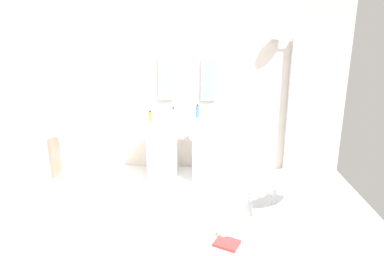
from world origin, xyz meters
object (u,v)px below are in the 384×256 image
Objects in this scene: magazine_red at (227,243)px; soap_bottle_blue at (198,112)px; soap_bottle_white at (173,113)px; coffee_mug at (223,234)px; lounge_chair at (275,182)px; shower_column at (291,104)px; soap_bottle_amber at (150,116)px; pedestal_sink_right at (207,146)px; towel_rack at (53,158)px; pedestal_sink_left at (163,145)px.

soap_bottle_blue reaches higher than magazine_red.
coffee_mug is at bearing -66.12° from soap_bottle_white.
shower_column is at bearing 71.17° from lounge_chair.
soap_bottle_white reaches higher than soap_bottle_amber.
pedestal_sink_right is 1.59m from coffee_mug.
lounge_chair is at bearing 77.08° from magazine_red.
towel_rack is at bearing -174.21° from magazine_red.
shower_column reaches higher than soap_bottle_white.
magazine_red is at bearing -73.41° from coffee_mug.
magazine_red is 1.49× the size of soap_bottle_white.
shower_column is at bearing 10.90° from pedestal_sink_left.
pedestal_sink_left is 0.49× the size of shower_column.
pedestal_sink_right is (0.66, 0.00, 0.00)m from pedestal_sink_left.
pedestal_sink_right is 0.94× the size of lounge_chair.
shower_column is at bearing 12.89° from soap_bottle_amber.
towel_rack is 4.78× the size of soap_bottle_blue.
coffee_mug is 0.45× the size of soap_bottle_blue.
lounge_chair is 7.31× the size of soap_bottle_amber.
towel_rack is 6.49× the size of soap_bottle_amber.
shower_column is 22.83× the size of coffee_mug.
lounge_chair is 1.13× the size of towel_rack.
shower_column is 2.48m from magazine_red.
soap_bottle_amber is at bearing 37.73° from towel_rack.
magazine_red is 2.64× the size of coffee_mug.
soap_bottle_blue is (0.51, 0.12, 0.50)m from pedestal_sink_left.
towel_rack reaches higher than coffee_mug.
shower_column is 14.01× the size of soap_bottle_amber.
towel_rack is 1.38m from soap_bottle_amber.
magazine_red is (0.90, -1.63, -0.48)m from pedestal_sink_left.
towel_rack is 2.22m from coffee_mug.
magazine_red is at bearing -61.15° from pedestal_sink_left.
magazine_red is (0.24, -1.63, -0.48)m from pedestal_sink_right.
pedestal_sink_left is at bearing 37.43° from towel_rack.
soap_bottle_amber reaches higher than lounge_chair.
soap_bottle_white is (0.16, 0.08, 0.48)m from pedestal_sink_left.
soap_bottle_blue is (-0.99, 0.97, 0.65)m from lounge_chair.
soap_bottle_blue is at bearing 31.26° from towel_rack.
shower_column is 1.78m from soap_bottle_white.
magazine_red is (-1.02, -2.00, -1.05)m from shower_column.
pedestal_sink_right is 5.08× the size of soap_bottle_blue.
shower_column reaches higher than soap_bottle_blue.
soap_bottle_blue reaches higher than coffee_mug.
soap_bottle_white is (1.36, 1.00, 0.35)m from towel_rack.
lounge_chair is (-0.41, -1.22, -0.73)m from shower_column.
shower_column is 1.48m from lounge_chair.
soap_bottle_white is at bearing 30.55° from soap_bottle_amber.
lounge_chair is at bearing -45.00° from pedestal_sink_right.
towel_rack reaches higher than lounge_chair.
soap_bottle_white reaches higher than towel_rack.
pedestal_sink_left is 5.08× the size of soap_bottle_blue.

